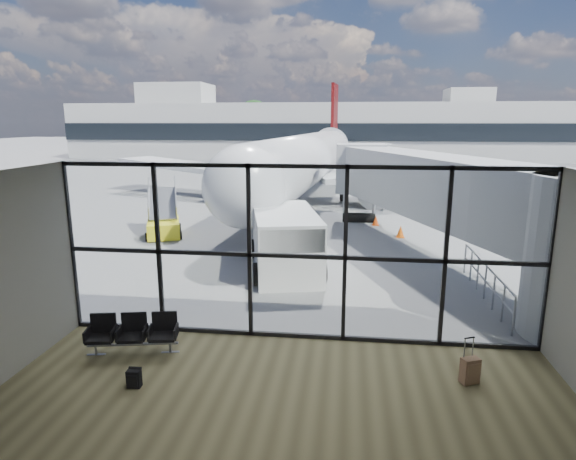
% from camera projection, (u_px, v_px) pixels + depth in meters
% --- Properties ---
extents(ground, '(220.00, 220.00, 0.00)m').
position_uv_depth(ground, '(336.00, 174.00, 51.22)').
color(ground, slate).
rests_on(ground, ground).
extents(lounge_shell, '(12.02, 8.01, 4.51)m').
position_uv_depth(lounge_shell, '(264.00, 314.00, 7.28)').
color(lounge_shell, brown).
rests_on(lounge_shell, ground).
extents(glass_curtain_wall, '(12.10, 0.12, 4.50)m').
position_uv_depth(glass_curtain_wall, '(297.00, 254.00, 12.01)').
color(glass_curtain_wall, white).
rests_on(glass_curtain_wall, ground).
extents(jet_bridge, '(8.00, 16.50, 4.33)m').
position_uv_depth(jet_bridge, '(445.00, 195.00, 18.16)').
color(jet_bridge, '#A2A5A7').
rests_on(jet_bridge, ground).
extents(apron_railing, '(0.06, 5.46, 1.11)m').
position_uv_depth(apron_railing, '(486.00, 277.00, 15.07)').
color(apron_railing, gray).
rests_on(apron_railing, ground).
extents(far_terminal, '(80.00, 12.20, 11.00)m').
position_uv_depth(far_terminal, '(336.00, 130.00, 71.63)').
color(far_terminal, '#AFAFAB').
rests_on(far_terminal, ground).
extents(tree_0, '(4.95, 4.95, 7.12)m').
position_uv_depth(tree_0, '(90.00, 126.00, 86.54)').
color(tree_0, '#382619').
rests_on(tree_0, ground).
extents(tree_1, '(5.61, 5.61, 8.07)m').
position_uv_depth(tree_1, '(122.00, 122.00, 85.69)').
color(tree_1, '#382619').
rests_on(tree_1, ground).
extents(tree_2, '(6.27, 6.27, 9.03)m').
position_uv_depth(tree_2, '(154.00, 119.00, 84.83)').
color(tree_2, '#382619').
rests_on(tree_2, ground).
extents(tree_3, '(4.95, 4.95, 7.12)m').
position_uv_depth(tree_3, '(187.00, 126.00, 84.39)').
color(tree_3, '#382619').
rests_on(tree_3, ground).
extents(tree_4, '(5.61, 5.61, 8.07)m').
position_uv_depth(tree_4, '(220.00, 122.00, 83.54)').
color(tree_4, '#382619').
rests_on(tree_4, ground).
extents(tree_5, '(6.27, 6.27, 9.03)m').
position_uv_depth(tree_5, '(254.00, 119.00, 82.68)').
color(tree_5, '#382619').
rests_on(tree_5, ground).
extents(seating_row, '(2.15, 0.98, 0.95)m').
position_uv_depth(seating_row, '(133.00, 331.00, 11.63)').
color(seating_row, gray).
rests_on(seating_row, ground).
extents(backpack, '(0.29, 0.27, 0.43)m').
position_uv_depth(backpack, '(134.00, 379.00, 10.11)').
color(backpack, black).
rests_on(backpack, ground).
extents(suitcase, '(0.43, 0.38, 1.02)m').
position_uv_depth(suitcase, '(470.00, 370.00, 10.24)').
color(suitcase, '#816048').
rests_on(suitcase, ground).
extents(airliner, '(30.62, 35.55, 9.16)m').
position_uv_depth(airliner, '(308.00, 159.00, 34.67)').
color(airliner, silver).
rests_on(airliner, ground).
extents(service_van, '(3.37, 5.49, 2.23)m').
position_uv_depth(service_van, '(285.00, 241.00, 17.88)').
color(service_van, white).
rests_on(service_van, ground).
extents(belt_loader, '(1.96, 4.16, 1.85)m').
position_uv_depth(belt_loader, '(267.00, 191.00, 34.22)').
color(belt_loader, black).
rests_on(belt_loader, ground).
extents(mobile_stairs, '(2.42, 3.38, 2.17)m').
position_uv_depth(mobile_stairs, '(164.00, 225.00, 23.52)').
color(mobile_stairs, yellow).
rests_on(mobile_stairs, ground).
extents(traffic_cone_a, '(0.37, 0.37, 0.53)m').
position_uv_depth(traffic_cone_a, '(376.00, 221.00, 25.93)').
color(traffic_cone_a, '#D7420B').
rests_on(traffic_cone_a, ground).
extents(traffic_cone_c, '(0.40, 0.40, 0.57)m').
position_uv_depth(traffic_cone_c, '(400.00, 232.00, 23.25)').
color(traffic_cone_c, '#EF5E0C').
rests_on(traffic_cone_c, ground).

